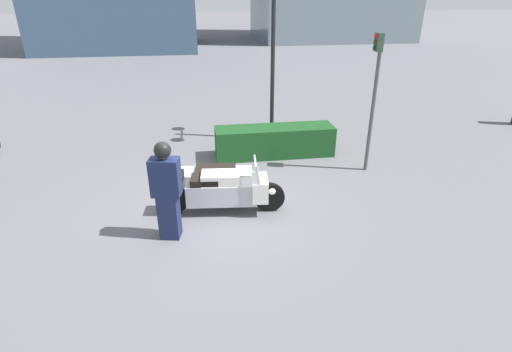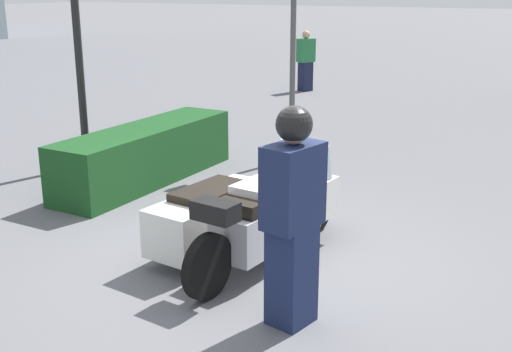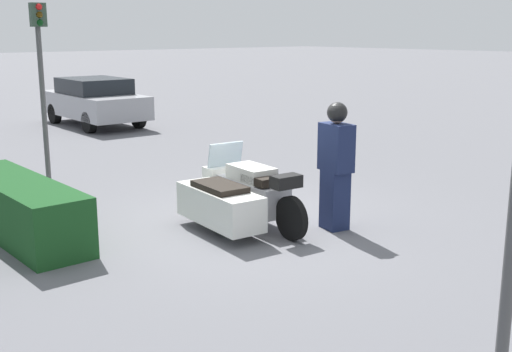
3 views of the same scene
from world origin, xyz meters
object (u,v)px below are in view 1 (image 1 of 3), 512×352
(hedge_bush_curbside, at_px, (275,141))
(twin_lamp_post, at_px, (273,22))
(traffic_light_near, at_px, (375,84))
(police_motorcycle, at_px, (223,185))
(officer_rider, at_px, (167,189))

(hedge_bush_curbside, bearing_deg, twin_lamp_post, 82.72)
(twin_lamp_post, relative_size, traffic_light_near, 1.31)
(twin_lamp_post, bearing_deg, police_motorcycle, -114.23)
(officer_rider, height_order, twin_lamp_post, twin_lamp_post)
(hedge_bush_curbside, height_order, traffic_light_near, traffic_light_near)
(hedge_bush_curbside, relative_size, traffic_light_near, 0.97)
(police_motorcycle, xyz_separation_m, officer_rider, (-1.08, -1.08, 0.53))
(police_motorcycle, xyz_separation_m, hedge_bush_curbside, (1.61, 2.61, -0.06))
(police_motorcycle, bearing_deg, officer_rider, -129.25)
(police_motorcycle, relative_size, twin_lamp_post, 0.60)
(twin_lamp_post, bearing_deg, traffic_light_near, -54.26)
(police_motorcycle, height_order, officer_rider, officer_rider)
(twin_lamp_post, distance_m, traffic_light_near, 3.52)
(hedge_bush_curbside, distance_m, traffic_light_near, 3.07)
(officer_rider, xyz_separation_m, traffic_light_near, (4.79, 2.37, 1.21))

